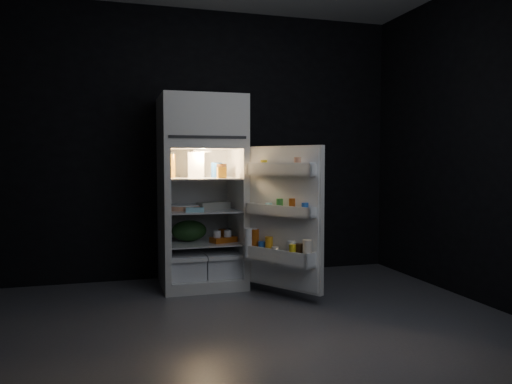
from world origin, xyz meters
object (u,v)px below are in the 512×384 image
object	(u,v)px
fridge_door	(283,220)
egg_carton	(213,206)
refrigerator	(201,185)
yogurt_tray	(223,240)
milk_jug	(196,165)

from	to	relation	value
fridge_door	egg_carton	distance (m)	0.79
refrigerator	yogurt_tray	world-z (taller)	refrigerator
fridge_door	milk_jug	xyz separation A→B (m)	(-0.61, 0.74, 0.46)
egg_carton	yogurt_tray	bearing A→B (deg)	-77.35
refrigerator	milk_jug	size ratio (longest dim) A/B	7.42
refrigerator	egg_carton	world-z (taller)	refrigerator
refrigerator	fridge_door	size ratio (longest dim) A/B	1.46
refrigerator	yogurt_tray	distance (m)	0.56
yogurt_tray	fridge_door	bearing A→B (deg)	-72.29
fridge_door	yogurt_tray	distance (m)	0.70
fridge_door	egg_carton	bearing A→B (deg)	126.43
refrigerator	fridge_door	bearing A→B (deg)	-50.25
refrigerator	milk_jug	world-z (taller)	refrigerator
refrigerator	milk_jug	distance (m)	0.20
milk_jug	fridge_door	bearing A→B (deg)	-40.10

